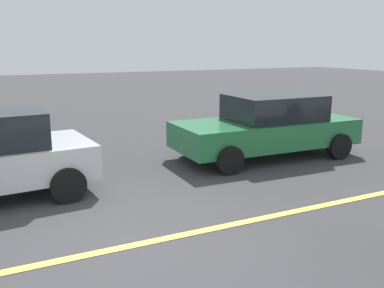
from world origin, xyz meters
name	(u,v)px	position (x,y,z in m)	size (l,w,h in m)	color
ground_plane	(122,248)	(0.00, 0.00, 0.00)	(80.00, 80.00, 0.00)	#38383A
lane_marking_centre	(293,212)	(3.00, 0.00, 0.01)	(28.00, 0.16, 0.01)	#E0D14C
car_green_behind_van	(268,126)	(4.81, 3.27, 0.79)	(4.63, 2.15, 1.57)	#236B3D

